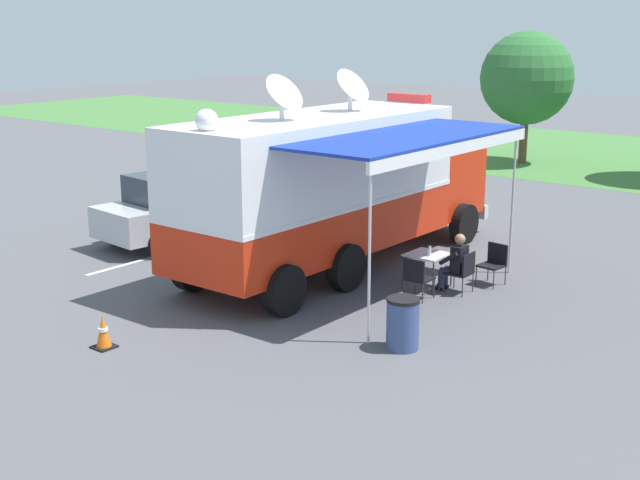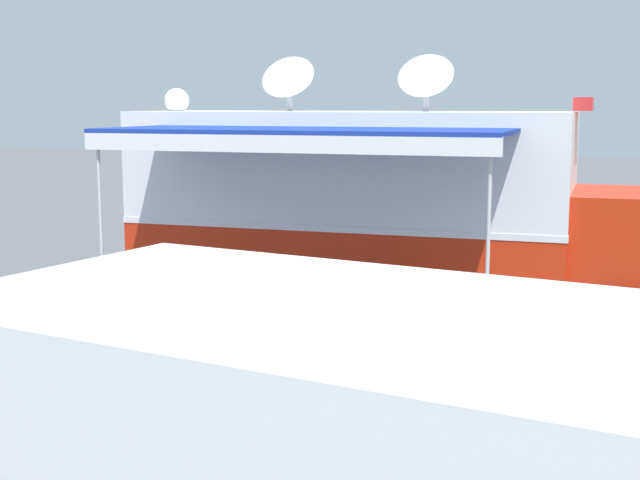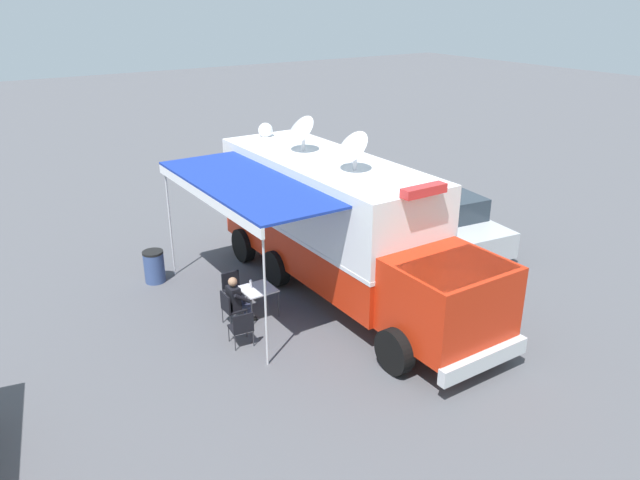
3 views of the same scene
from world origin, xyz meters
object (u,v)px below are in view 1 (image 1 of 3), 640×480
folding_table (428,256)px  seated_responder (455,261)px  command_truck (337,183)px  folding_chair_spare_by_truck (494,261)px  folding_chair_beside_table (417,275)px  traffic_cone (103,332)px  car_behind_truck (179,207)px  water_bottle (430,251)px  folding_chair_at_table (463,269)px  trash_bin (403,324)px

folding_table → seated_responder: seated_responder is taller
command_truck → folding_table: command_truck is taller
folding_table → folding_chair_spare_by_truck: 1.48m
seated_responder → folding_chair_beside_table: bearing=-109.4°
traffic_cone → car_behind_truck: (-4.44, 5.85, 0.60)m
water_bottle → folding_chair_beside_table: bearing=-77.5°
folding_table → folding_chair_beside_table: (0.28, -0.85, -0.16)m
water_bottle → folding_chair_beside_table: (0.16, -0.73, -0.32)m
folding_chair_beside_table → seated_responder: 1.01m
folding_table → traffic_cone: folding_table is taller
folding_chair_at_table → seated_responder: 0.23m
folding_chair_beside_table → car_behind_truck: size_ratio=0.20×
folding_chair_at_table → trash_bin: size_ratio=0.96×
folding_chair_spare_by_truck → water_bottle: bearing=-125.5°
command_truck → folding_chair_beside_table: size_ratio=10.92×
folding_chair_beside_table → command_truck: bearing=161.5°
command_truck → folding_chair_beside_table: command_truck is taller
water_bottle → seated_responder: (0.49, 0.22, -0.18)m
command_truck → water_bottle: bearing=-4.1°
command_truck → traffic_cone: bearing=-90.9°
command_truck → water_bottle: size_ratio=42.42×
water_bottle → traffic_cone: size_ratio=0.39×
folding_chair_at_table → trash_bin: (0.72, -3.35, -0.06)m
folding_table → traffic_cone: 6.91m
folding_chair_beside_table → folding_chair_spare_by_truck: bearing=70.0°
seated_responder → traffic_cone: 7.24m
folding_chair_at_table → folding_chair_beside_table: same height
traffic_cone → car_behind_truck: car_behind_truck is taller
folding_chair_at_table → water_bottle: bearing=-162.3°
traffic_cone → folding_chair_beside_table: bearing=63.2°
folding_chair_at_table → folding_chair_beside_table: bearing=-118.9°
seated_responder → water_bottle: bearing=-156.3°
folding_table → seated_responder: (0.61, 0.09, -0.02)m
trash_bin → traffic_cone: (-4.05, -3.15, -0.18)m
folding_chair_spare_by_truck → trash_bin: trash_bin is taller
traffic_cone → folding_chair_at_table: bearing=62.9°
car_behind_truck → folding_chair_spare_by_truck: bearing=11.8°
folding_chair_beside_table → car_behind_truck: (-7.25, 0.28, 0.37)m
command_truck → trash_bin: (3.95, -3.32, -1.49)m
water_bottle → traffic_cone: water_bottle is taller
folding_chair_at_table → trash_bin: trash_bin is taller
car_behind_truck → trash_bin: bearing=-17.6°
water_bottle → trash_bin: size_ratio=0.25×
water_bottle → folding_chair_at_table: (0.68, 0.22, -0.32)m
folding_chair_spare_by_truck → traffic_cone: folding_chair_spare_by_truck is taller
folding_chair_at_table → car_behind_truck: size_ratio=0.20×
folding_chair_at_table → folding_chair_spare_by_truck: 1.02m
water_bottle → car_behind_truck: size_ratio=0.05×
folding_chair_spare_by_truck → traffic_cone: (-3.52, -7.51, -0.23)m
water_bottle → trash_bin: 3.45m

